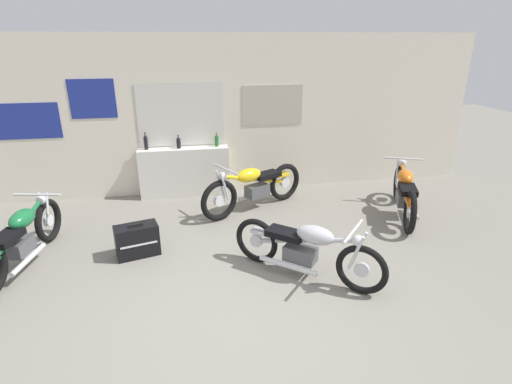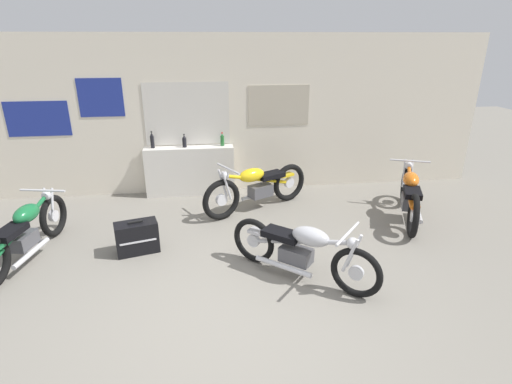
{
  "view_description": "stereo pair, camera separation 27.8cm",
  "coord_description": "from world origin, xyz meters",
  "px_view_note": "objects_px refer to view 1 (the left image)",
  "views": [
    {
      "loc": [
        -0.46,
        -3.43,
        2.73
      ],
      "look_at": [
        0.47,
        1.68,
        0.7
      ],
      "focal_mm": 28.0,
      "sensor_mm": 36.0,
      "label": 1
    },
    {
      "loc": [
        -0.19,
        -3.47,
        2.73
      ],
      "look_at": [
        0.47,
        1.68,
        0.7
      ],
      "focal_mm": 28.0,
      "sensor_mm": 36.0,
      "label": 2
    }
  ],
  "objects_px": {
    "bottle_center": "(217,140)",
    "hard_case_black": "(137,240)",
    "bottle_leftmost": "(146,142)",
    "motorcycle_yellow": "(254,187)",
    "motorcycle_silver": "(306,248)",
    "bottle_left_center": "(179,142)",
    "motorcycle_green": "(21,237)",
    "motorcycle_orange": "(405,192)"
  },
  "relations": [
    {
      "from": "bottle_center",
      "to": "hard_case_black",
      "type": "bearing_deg",
      "value": -120.88
    },
    {
      "from": "hard_case_black",
      "to": "bottle_leftmost",
      "type": "bearing_deg",
      "value": 89.0
    },
    {
      "from": "bottle_leftmost",
      "to": "motorcycle_yellow",
      "type": "relative_size",
      "value": 0.16
    },
    {
      "from": "motorcycle_silver",
      "to": "motorcycle_yellow",
      "type": "bearing_deg",
      "value": 96.79
    },
    {
      "from": "bottle_left_center",
      "to": "hard_case_black",
      "type": "relative_size",
      "value": 0.39
    },
    {
      "from": "motorcycle_yellow",
      "to": "motorcycle_silver",
      "type": "xyz_separation_m",
      "value": [
        0.25,
        -2.11,
        -0.02
      ]
    },
    {
      "from": "bottle_leftmost",
      "to": "motorcycle_green",
      "type": "relative_size",
      "value": 0.16
    },
    {
      "from": "hard_case_black",
      "to": "motorcycle_green",
      "type": "bearing_deg",
      "value": 179.31
    },
    {
      "from": "motorcycle_orange",
      "to": "motorcycle_silver",
      "type": "bearing_deg",
      "value": -145.39
    },
    {
      "from": "bottle_leftmost",
      "to": "motorcycle_green",
      "type": "xyz_separation_m",
      "value": [
        -1.43,
        -2.11,
        -0.64
      ]
    },
    {
      "from": "bottle_left_center",
      "to": "motorcycle_yellow",
      "type": "height_order",
      "value": "bottle_left_center"
    },
    {
      "from": "bottle_left_center",
      "to": "motorcycle_green",
      "type": "bearing_deg",
      "value": -133.55
    },
    {
      "from": "bottle_leftmost",
      "to": "motorcycle_yellow",
      "type": "bearing_deg",
      "value": -27.25
    },
    {
      "from": "motorcycle_orange",
      "to": "bottle_center",
      "type": "bearing_deg",
      "value": 151.38
    },
    {
      "from": "motorcycle_orange",
      "to": "hard_case_black",
      "type": "distance_m",
      "value": 4.17
    },
    {
      "from": "motorcycle_green",
      "to": "motorcycle_orange",
      "type": "bearing_deg",
      "value": 5.62
    },
    {
      "from": "bottle_left_center",
      "to": "motorcycle_orange",
      "type": "xyz_separation_m",
      "value": [
        3.53,
        -1.55,
        -0.59
      ]
    },
    {
      "from": "motorcycle_orange",
      "to": "hard_case_black",
      "type": "bearing_deg",
      "value": -172.28
    },
    {
      "from": "motorcycle_green",
      "to": "motorcycle_yellow",
      "type": "relative_size",
      "value": 1.03
    },
    {
      "from": "bottle_leftmost",
      "to": "bottle_left_center",
      "type": "relative_size",
      "value": 1.28
    },
    {
      "from": "motorcycle_green",
      "to": "motorcycle_orange",
      "type": "distance_m",
      "value": 5.55
    },
    {
      "from": "bottle_center",
      "to": "hard_case_black",
      "type": "relative_size",
      "value": 0.4
    },
    {
      "from": "bottle_leftmost",
      "to": "hard_case_black",
      "type": "relative_size",
      "value": 0.5
    },
    {
      "from": "bottle_leftmost",
      "to": "motorcycle_orange",
      "type": "bearing_deg",
      "value": -20.91
    },
    {
      "from": "bottle_leftmost",
      "to": "motorcycle_yellow",
      "type": "xyz_separation_m",
      "value": [
        1.75,
        -0.9,
        -0.61
      ]
    },
    {
      "from": "motorcycle_yellow",
      "to": "hard_case_black",
      "type": "height_order",
      "value": "motorcycle_yellow"
    },
    {
      "from": "bottle_left_center",
      "to": "motorcycle_orange",
      "type": "bearing_deg",
      "value": -23.62
    },
    {
      "from": "hard_case_black",
      "to": "motorcycle_orange",
      "type": "bearing_deg",
      "value": 7.72
    },
    {
      "from": "bottle_left_center",
      "to": "motorcycle_silver",
      "type": "xyz_separation_m",
      "value": [
        1.44,
        -2.99,
        -0.61
      ]
    },
    {
      "from": "bottle_leftmost",
      "to": "bottle_center",
      "type": "xyz_separation_m",
      "value": [
        1.23,
        -0.0,
        -0.02
      ]
    },
    {
      "from": "bottle_left_center",
      "to": "bottle_center",
      "type": "xyz_separation_m",
      "value": [
        0.67,
        0.02,
        0.0
      ]
    },
    {
      "from": "bottle_center",
      "to": "motorcycle_orange",
      "type": "height_order",
      "value": "bottle_center"
    },
    {
      "from": "motorcycle_orange",
      "to": "motorcycle_green",
      "type": "bearing_deg",
      "value": -174.38
    },
    {
      "from": "bottle_center",
      "to": "hard_case_black",
      "type": "height_order",
      "value": "bottle_center"
    },
    {
      "from": "motorcycle_yellow",
      "to": "motorcycle_orange",
      "type": "distance_m",
      "value": 2.44
    },
    {
      "from": "motorcycle_yellow",
      "to": "hard_case_black",
      "type": "bearing_deg",
      "value": -145.59
    },
    {
      "from": "motorcycle_orange",
      "to": "hard_case_black",
      "type": "height_order",
      "value": "motorcycle_orange"
    },
    {
      "from": "motorcycle_silver",
      "to": "motorcycle_orange",
      "type": "relative_size",
      "value": 0.83
    },
    {
      "from": "bottle_leftmost",
      "to": "motorcycle_silver",
      "type": "height_order",
      "value": "bottle_leftmost"
    },
    {
      "from": "motorcycle_yellow",
      "to": "hard_case_black",
      "type": "xyz_separation_m",
      "value": [
        -1.79,
        -1.22,
        -0.19
      ]
    },
    {
      "from": "bottle_left_center",
      "to": "motorcycle_orange",
      "type": "distance_m",
      "value": 3.9
    },
    {
      "from": "bottle_left_center",
      "to": "motorcycle_silver",
      "type": "bearing_deg",
      "value": -64.27
    }
  ]
}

